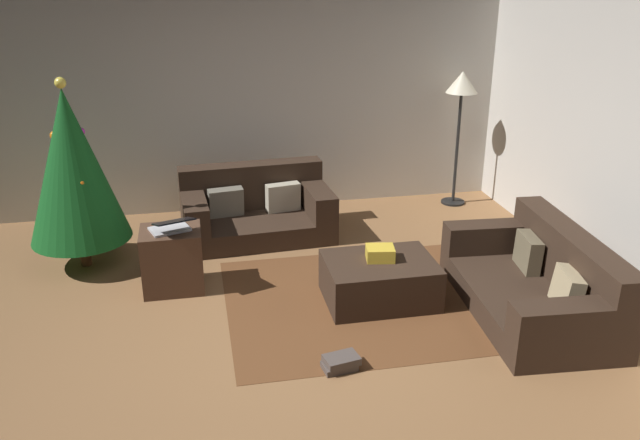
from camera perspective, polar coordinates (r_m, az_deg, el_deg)
ground_plane at (r=5.03m, az=-4.27°, el=-11.07°), size 6.40×6.40×0.00m
rear_partition at (r=7.50m, az=-7.65°, el=10.61°), size 6.40×0.12×2.60m
couch_left at (r=6.92m, az=-5.66°, el=0.92°), size 1.58×0.98×0.71m
couch_right at (r=5.69m, az=18.66°, el=-5.17°), size 1.05×1.83×0.68m
ottoman at (r=5.60m, az=5.21°, el=-5.28°), size 0.92×0.69×0.37m
gift_box at (r=5.52m, az=5.27°, el=-2.91°), size 0.26×0.23×0.11m
tv_remote at (r=5.60m, az=4.52°, el=-3.04°), size 0.05×0.16×0.02m
christmas_tree at (r=6.34m, az=-20.80°, el=4.42°), size 0.92×0.92×1.79m
side_table at (r=5.88m, az=-12.75°, el=-3.38°), size 0.52×0.44×0.56m
laptop at (r=5.70m, az=-12.86°, el=-0.54°), size 0.42×0.46×0.17m
book_stack at (r=4.76m, az=1.81°, el=-12.34°), size 0.28×0.21×0.10m
corner_lamp at (r=7.69m, az=12.25°, el=10.83°), size 0.36×0.36×1.57m
area_rug at (r=5.68m, az=5.15°, el=-6.91°), size 2.60×2.00×0.01m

